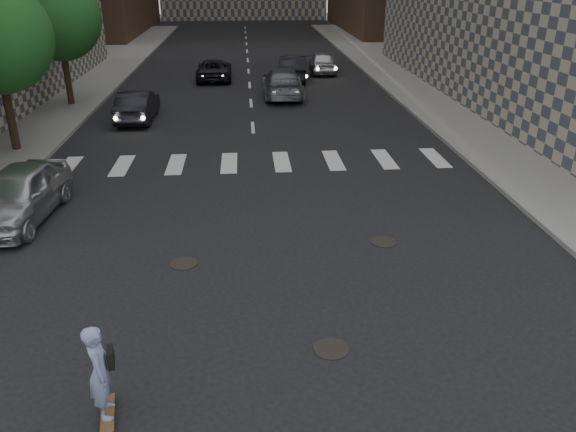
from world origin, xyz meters
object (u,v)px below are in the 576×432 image
traffic_car_a (137,106)px  traffic_car_c (214,69)px  tree_c (59,13)px  traffic_car_e (293,68)px  skateboarder (101,372)px  traffic_car_d (322,62)px  traffic_car_b (283,83)px  silver_sedan (18,194)px

traffic_car_a → traffic_car_c: size_ratio=0.92×
tree_c → traffic_car_e: (12.31, 6.20, -3.85)m
tree_c → traffic_car_c: tree_c is taller
tree_c → skateboarder: size_ratio=3.67×
tree_c → traffic_car_c: 10.72m
tree_c → traffic_car_e: tree_c is taller
skateboarder → traffic_car_c: skateboarder is taller
traffic_car_c → traffic_car_d: traffic_car_d is taller
traffic_car_b → traffic_car_e: 4.91m
tree_c → traffic_car_d: size_ratio=1.49×
traffic_car_b → traffic_car_c: (-4.09, 5.47, -0.13)m
traffic_car_b → traffic_car_d: traffic_car_b is taller
silver_sedan → traffic_car_d: size_ratio=1.04×
traffic_car_c → traffic_car_d: size_ratio=1.06×
silver_sedan → traffic_car_e: 23.21m
silver_sedan → traffic_car_b: 18.46m
skateboarder → traffic_car_c: 30.00m
traffic_car_a → tree_c: bearing=-39.5°
silver_sedan → traffic_car_a: silver_sedan is taller
silver_sedan → traffic_car_a: bearing=86.9°
silver_sedan → traffic_car_c: (4.75, 21.68, -0.13)m
tree_c → traffic_car_b: tree_c is taller
traffic_car_a → traffic_car_d: size_ratio=0.98×
traffic_car_d → traffic_car_e: bearing=53.3°
tree_c → silver_sedan: (2.45, -14.81, -3.86)m
silver_sedan → traffic_car_b: bearing=65.9°
traffic_car_a → traffic_car_b: (7.32, 4.75, 0.07)m
traffic_car_a → silver_sedan: bearing=83.0°
traffic_car_b → silver_sedan: bearing=62.4°
tree_c → traffic_car_b: (11.30, 1.39, -3.86)m
silver_sedan → traffic_car_c: 22.19m
traffic_car_e → tree_c: bearing=33.4°
silver_sedan → traffic_car_d: bearing=67.4°
traffic_car_c → traffic_car_e: size_ratio=0.98×
tree_c → traffic_car_a: bearing=-40.1°
skateboarder → traffic_car_b: (4.62, 24.53, -0.16)m
silver_sedan → traffic_car_c: size_ratio=0.98×
traffic_car_d → skateboarder: bearing=79.6°
silver_sedan → traffic_car_d: silver_sedan is taller
skateboarder → silver_sedan: bearing=106.2°
traffic_car_c → skateboarder: bearing=88.5°
tree_c → traffic_car_a: 6.52m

